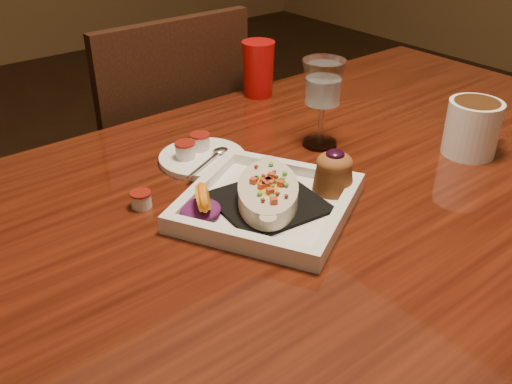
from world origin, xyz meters
TOP-DOWN VIEW (x-y plane):
  - table at (0.00, 0.00)m, footprint 1.50×0.90m
  - chair_far at (-0.00, 0.63)m, footprint 0.42×0.42m
  - plate at (-0.14, -0.01)m, footprint 0.34×0.34m
  - coffee_mug at (0.27, -0.09)m, footprint 0.14×0.10m
  - goblet at (0.08, 0.11)m, footprint 0.08×0.08m
  - saucer at (-0.14, 0.20)m, footprint 0.16×0.16m
  - creamer_loose at (-0.31, 0.13)m, footprint 0.03×0.03m
  - red_tumbler at (0.16, 0.40)m, footprint 0.08×0.08m

SIDE VIEW (x-z plane):
  - chair_far at x=0.00m, z-range 0.04..0.97m
  - table at x=0.00m, z-range 0.28..1.03m
  - saucer at x=-0.14m, z-range 0.71..0.81m
  - creamer_loose at x=-0.31m, z-range 0.75..0.78m
  - plate at x=-0.14m, z-range 0.73..0.82m
  - coffee_mug at x=0.27m, z-range 0.75..0.86m
  - red_tumbler at x=0.16m, z-range 0.75..0.88m
  - goblet at x=0.08m, z-range 0.78..0.95m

